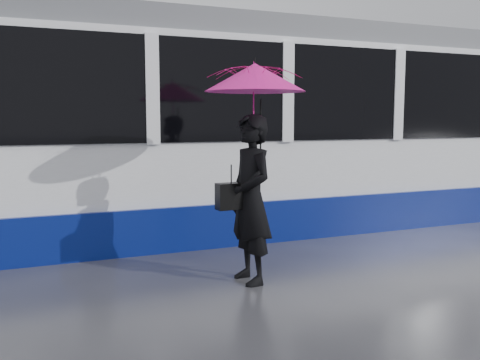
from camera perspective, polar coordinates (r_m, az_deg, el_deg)
name	(u,v)px	position (r m, az deg, el deg)	size (l,w,h in m)	color
ground	(241,273)	(6.44, 0.09, -9.85)	(90.00, 90.00, 0.00)	#29292E
rails	(180,231)	(8.72, -6.39, -5.46)	(34.00, 1.51, 0.02)	#3F3D38
tram	(279,129)	(9.20, 4.22, 5.40)	(26.00, 2.56, 3.35)	white
woman	(250,199)	(5.90, 1.12, -2.06)	(0.68, 0.45, 1.87)	black
umbrella	(255,97)	(5.85, 1.60, 8.80)	(1.17, 1.17, 1.26)	#FF1557
handbag	(231,196)	(5.82, -0.94, -1.72)	(0.34, 0.17, 0.47)	black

